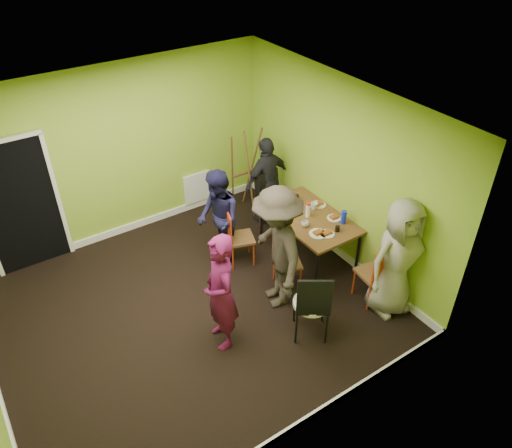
{
  "coord_description": "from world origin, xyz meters",
  "views": [
    {
      "loc": [
        -1.99,
        -4.58,
        4.95
      ],
      "look_at": [
        1.06,
        0.0,
        1.03
      ],
      "focal_mm": 35.0,
      "sensor_mm": 36.0,
      "label": 1
    }
  ],
  "objects_px": {
    "chair_front_end": "(378,271)",
    "orange_bottle": "(298,208)",
    "dining_table": "(309,220)",
    "person_left_near": "(277,249)",
    "chair_bentwood": "(312,303)",
    "blue_bottle": "(344,217)",
    "chair_left_near": "(282,258)",
    "person_left_far": "(218,219)",
    "person_front_end": "(397,258)",
    "chair_back_end": "(268,188)",
    "person_standing": "(220,293)",
    "easel": "(245,172)",
    "thermos": "(308,211)",
    "person_back_end": "(267,181)",
    "chair_left_far": "(236,234)"
  },
  "relations": [
    {
      "from": "chair_left_far",
      "to": "chair_bentwood",
      "type": "height_order",
      "value": "chair_bentwood"
    },
    {
      "from": "dining_table",
      "to": "person_left_near",
      "type": "distance_m",
      "value": 1.12
    },
    {
      "from": "chair_left_near",
      "to": "orange_bottle",
      "type": "relative_size",
      "value": 11.61
    },
    {
      "from": "thermos",
      "to": "person_left_near",
      "type": "distance_m",
      "value": 1.1
    },
    {
      "from": "dining_table",
      "to": "chair_left_near",
      "type": "relative_size",
      "value": 1.68
    },
    {
      "from": "orange_bottle",
      "to": "chair_left_near",
      "type": "bearing_deg",
      "value": -140.65
    },
    {
      "from": "chair_left_far",
      "to": "chair_left_near",
      "type": "distance_m",
      "value": 0.87
    },
    {
      "from": "chair_front_end",
      "to": "easel",
      "type": "bearing_deg",
      "value": 101.59
    },
    {
      "from": "dining_table",
      "to": "person_left_far",
      "type": "distance_m",
      "value": 1.35
    },
    {
      "from": "chair_bentwood",
      "to": "blue_bottle",
      "type": "height_order",
      "value": "chair_bentwood"
    },
    {
      "from": "chair_back_end",
      "to": "blue_bottle",
      "type": "bearing_deg",
      "value": 95.77
    },
    {
      "from": "chair_bentwood",
      "to": "person_left_near",
      "type": "bearing_deg",
      "value": 122.27
    },
    {
      "from": "blue_bottle",
      "to": "person_left_far",
      "type": "xyz_separation_m",
      "value": [
        -1.47,
        1.08,
        -0.09
      ]
    },
    {
      "from": "chair_front_end",
      "to": "person_back_end",
      "type": "bearing_deg",
      "value": 98.97
    },
    {
      "from": "dining_table",
      "to": "person_back_end",
      "type": "height_order",
      "value": "person_back_end"
    },
    {
      "from": "chair_front_end",
      "to": "orange_bottle",
      "type": "relative_size",
      "value": 12.75
    },
    {
      "from": "chair_back_end",
      "to": "person_standing",
      "type": "distance_m",
      "value": 2.69
    },
    {
      "from": "orange_bottle",
      "to": "person_back_end",
      "type": "bearing_deg",
      "value": 83.52
    },
    {
      "from": "easel",
      "to": "person_standing",
      "type": "xyz_separation_m",
      "value": [
        -1.87,
        -2.38,
        0.05
      ]
    },
    {
      "from": "chair_front_end",
      "to": "orange_bottle",
      "type": "xyz_separation_m",
      "value": [
        -0.2,
        1.53,
        0.24
      ]
    },
    {
      "from": "chair_left_far",
      "to": "person_left_far",
      "type": "height_order",
      "value": "person_left_far"
    },
    {
      "from": "person_left_far",
      "to": "person_front_end",
      "type": "bearing_deg",
      "value": 46.93
    },
    {
      "from": "dining_table",
      "to": "person_left_far",
      "type": "relative_size",
      "value": 0.98
    },
    {
      "from": "thermos",
      "to": "person_back_end",
      "type": "bearing_deg",
      "value": 86.26
    },
    {
      "from": "chair_left_far",
      "to": "chair_bentwood",
      "type": "relative_size",
      "value": 0.85
    },
    {
      "from": "chair_front_end",
      "to": "person_left_near",
      "type": "bearing_deg",
      "value": 151.69
    },
    {
      "from": "chair_left_far",
      "to": "thermos",
      "type": "bearing_deg",
      "value": 82.24
    },
    {
      "from": "person_left_near",
      "to": "person_front_end",
      "type": "bearing_deg",
      "value": 67.65
    },
    {
      "from": "easel",
      "to": "orange_bottle",
      "type": "height_order",
      "value": "easel"
    },
    {
      "from": "dining_table",
      "to": "person_back_end",
      "type": "distance_m",
      "value": 1.2
    },
    {
      "from": "chair_left_far",
      "to": "person_standing",
      "type": "height_order",
      "value": "person_standing"
    },
    {
      "from": "chair_bentwood",
      "to": "person_back_end",
      "type": "xyz_separation_m",
      "value": [
        1.05,
        2.51,
        0.17
      ]
    },
    {
      "from": "thermos",
      "to": "person_left_far",
      "type": "relative_size",
      "value": 0.13
    },
    {
      "from": "easel",
      "to": "thermos",
      "type": "distance_m",
      "value": 1.63
    },
    {
      "from": "chair_left_near",
      "to": "person_left_far",
      "type": "xyz_separation_m",
      "value": [
        -0.44,
        1.01,
        0.27
      ]
    },
    {
      "from": "orange_bottle",
      "to": "easel",
      "type": "bearing_deg",
      "value": 91.67
    },
    {
      "from": "dining_table",
      "to": "chair_bentwood",
      "type": "height_order",
      "value": "chair_bentwood"
    },
    {
      "from": "blue_bottle",
      "to": "person_standing",
      "type": "xyz_separation_m",
      "value": [
        -2.26,
        -0.34,
        -0.04
      ]
    },
    {
      "from": "thermos",
      "to": "blue_bottle",
      "type": "relative_size",
      "value": 1.0
    },
    {
      "from": "blue_bottle",
      "to": "person_left_far",
      "type": "distance_m",
      "value": 1.83
    },
    {
      "from": "blue_bottle",
      "to": "person_left_far",
      "type": "height_order",
      "value": "person_left_far"
    },
    {
      "from": "chair_front_end",
      "to": "person_left_far",
      "type": "relative_size",
      "value": 0.64
    },
    {
      "from": "blue_bottle",
      "to": "person_back_end",
      "type": "relative_size",
      "value": 0.13
    },
    {
      "from": "chair_back_end",
      "to": "person_front_end",
      "type": "relative_size",
      "value": 0.57
    },
    {
      "from": "chair_bentwood",
      "to": "orange_bottle",
      "type": "relative_size",
      "value": 14.07
    },
    {
      "from": "person_front_end",
      "to": "person_back_end",
      "type": "bearing_deg",
      "value": 100.58
    },
    {
      "from": "chair_back_end",
      "to": "person_front_end",
      "type": "bearing_deg",
      "value": 89.74
    },
    {
      "from": "person_standing",
      "to": "chair_front_end",
      "type": "bearing_deg",
      "value": 84.6
    },
    {
      "from": "person_standing",
      "to": "person_left_near",
      "type": "xyz_separation_m",
      "value": [
        0.99,
        0.22,
        0.09
      ]
    },
    {
      "from": "dining_table",
      "to": "thermos",
      "type": "distance_m",
      "value": 0.16
    }
  ]
}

